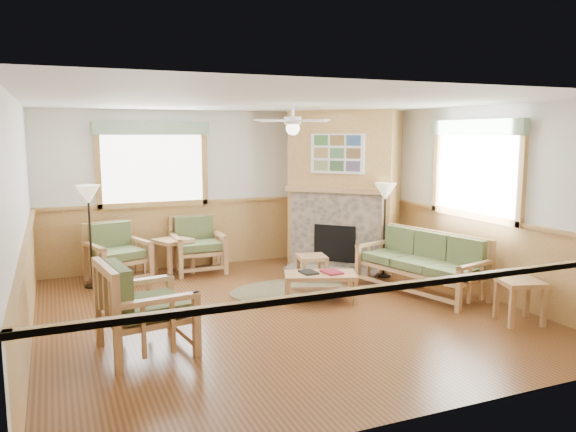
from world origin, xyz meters
name	(u,v)px	position (x,y,z in m)	size (l,w,h in m)	color
floor	(281,312)	(0.00, 0.00, -0.01)	(6.00, 6.00, 0.01)	brown
ceiling	(280,102)	(0.00, 0.00, 2.70)	(6.00, 6.00, 0.01)	white
wall_back	(216,189)	(0.00, 3.00, 1.35)	(6.00, 0.02, 2.70)	white
wall_front	(424,257)	(0.00, -3.00, 1.35)	(6.00, 0.02, 2.70)	white
wall_left	(21,224)	(-3.00, 0.00, 1.35)	(0.02, 6.00, 2.70)	white
wall_right	(468,199)	(3.00, 0.00, 1.35)	(0.02, 6.00, 2.70)	white
wainscot	(281,271)	(0.00, 0.00, 0.55)	(6.00, 6.00, 1.10)	#AE8347
fireplace	(345,189)	(2.05, 2.05, 1.35)	(2.20, 2.20, 2.70)	#AE8347
window_back	(151,120)	(-1.10, 2.96, 2.53)	(1.90, 0.16, 1.50)	white
window_right	(479,118)	(2.96, -0.20, 2.53)	(0.16, 1.90, 1.50)	white
ceiling_fan	(293,107)	(0.30, 0.30, 2.66)	(1.24, 1.24, 0.36)	white
sofa	(421,263)	(2.22, 0.04, 0.44)	(0.78, 1.91, 0.88)	#AD7F51
armchair_back_left	(118,253)	(-1.79, 2.38, 0.46)	(0.82, 0.82, 0.92)	#AD7F51
armchair_back_right	(198,245)	(-0.47, 2.55, 0.46)	(0.82, 0.82, 0.92)	#AD7F51
armchair_left	(146,306)	(-1.82, -0.69, 0.50)	(0.89, 0.89, 1.00)	#AD7F51
coffee_table	(320,287)	(0.69, 0.23, 0.20)	(0.99, 0.49, 0.39)	#AD7F51
end_table_chairs	(173,256)	(-0.88, 2.55, 0.30)	(0.53, 0.51, 0.59)	#AD7F51
end_table_sofa	(520,301)	(2.55, -1.54, 0.27)	(0.48, 0.46, 0.54)	#AD7F51
footstool	(312,267)	(1.09, 1.35, 0.19)	(0.44, 0.44, 0.39)	#AD7F51
braided_rug	(289,290)	(0.48, 0.88, 0.01)	(1.78, 1.78, 0.01)	brown
floor_lamp_left	(90,236)	(-2.18, 2.22, 0.78)	(0.36, 0.36, 1.56)	black
floor_lamp_right	(384,230)	(2.24, 1.04, 0.77)	(0.35, 0.35, 1.54)	black
book_red	(332,271)	(0.84, 0.18, 0.42)	(0.22, 0.30, 0.03)	maroon
book_dark	(309,271)	(0.54, 0.30, 0.42)	(0.20, 0.27, 0.03)	black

